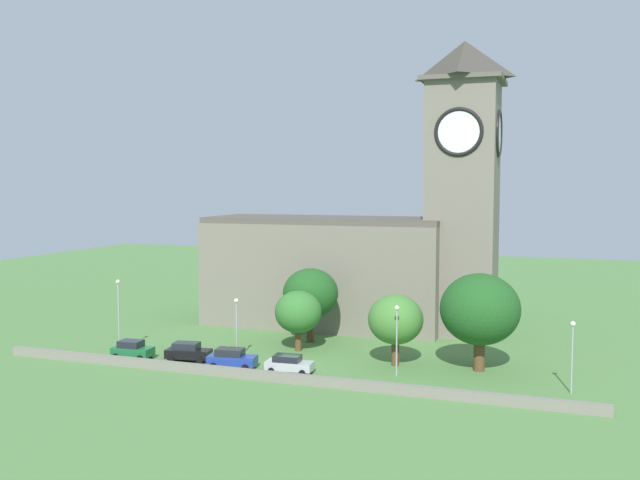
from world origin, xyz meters
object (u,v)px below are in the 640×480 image
car_black (188,352)px  car_blue (232,358)px  tree_riverside_east (311,294)px  tree_riverside_west (298,312)px  car_silver (289,364)px  streetlamp_west_mid (236,318)px  streetlamp_west_end (118,305)px  tree_by_tower (480,310)px  streetlamp_east_mid (572,344)px  tree_churchyard (396,320)px  streetlamp_central (397,328)px  church (366,246)px  car_green (132,350)px

car_black → car_blue: bearing=-9.6°
tree_riverside_east → tree_riverside_west: (0.29, -4.44, -1.30)m
car_blue → car_silver: 5.78m
car_silver → tree_riverside_west: size_ratio=0.71×
streetlamp_west_mid → tree_riverside_west: size_ratio=0.98×
car_black → streetlamp_west_end: 9.45m
car_blue → tree_by_tower: size_ratio=0.52×
streetlamp_west_mid → streetlamp_east_mid: streetlamp_west_mid is taller
car_black → tree_riverside_east: size_ratio=0.57×
tree_riverside_east → tree_by_tower: bearing=-17.6°
tree_riverside_east → tree_churchyard: bearing=-31.0°
tree_by_tower → tree_churchyard: size_ratio=1.34×
car_blue → streetlamp_central: 16.05m
tree_riverside_east → car_silver: bearing=-78.1°
streetlamp_east_mid → tree_riverside_west: 27.92m
streetlamp_west_end → streetlamp_east_mid: size_ratio=1.25×
car_blue → tree_riverside_west: size_ratio=0.76×
car_black → streetlamp_central: 21.09m
streetlamp_west_end → car_blue: bearing=-6.1°
church → car_silver: (-0.68, -23.19, -9.09)m
car_green → church: bearing=53.5°
streetlamp_west_mid → car_blue: bearing=-72.5°
streetlamp_west_end → streetlamp_east_mid: bearing=1.2°
car_blue → tree_churchyard: 16.15m
church → tree_riverside_west: size_ratio=5.67×
streetlamp_west_mid → tree_by_tower: (23.21, 4.24, 1.60)m
streetlamp_west_end → tree_churchyard: bearing=9.9°
church → streetlamp_west_end: size_ratio=4.70×
streetlamp_central → tree_riverside_east: 16.30m
car_silver → streetlamp_west_end: bearing=176.7°
car_silver → tree_riverside_east: 13.90m
car_green → streetlamp_central: (26.52, 2.79, 3.47)m
tree_riverside_east → streetlamp_central: bearing=-40.4°
car_blue → streetlamp_east_mid: streetlamp_east_mid is taller
streetlamp_central → church: bearing=113.3°
streetlamp_west_end → streetlamp_west_mid: streetlamp_west_end is taller
car_silver → tree_by_tower: bearing=22.2°
streetlamp_west_mid → tree_by_tower: size_ratio=0.68×
church → streetlamp_west_mid: size_ratio=5.79×
tree_riverside_west → streetlamp_west_end: bearing=-156.9°
tree_riverside_east → tree_riverside_west: tree_riverside_east is taller
tree_riverside_east → streetlamp_west_end: bearing=-145.1°
tree_by_tower → streetlamp_west_mid: bearing=-169.7°
streetlamp_west_mid → tree_riverside_east: 11.13m
tree_riverside_west → streetlamp_central: bearing=-26.7°
streetlamp_east_mid → car_green: bearing=-176.5°
car_blue → tree_by_tower: 23.92m
car_green → streetlamp_west_end: 5.19m
streetlamp_central → car_blue: bearing=-170.2°
tree_churchyard → tree_riverside_west: (-11.07, 2.38, -0.35)m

